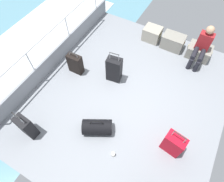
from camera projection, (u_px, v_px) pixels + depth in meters
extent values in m
cube|color=gray|center=(128.00, 97.00, 4.72)|extent=(4.40, 5.20, 0.06)
cube|color=gray|center=(55.00, 57.00, 5.08)|extent=(0.06, 5.20, 0.45)
cylinder|color=silver|center=(34.00, 68.00, 4.52)|extent=(0.04, 0.04, 1.00)
cylinder|color=silver|center=(69.00, 34.00, 5.18)|extent=(0.04, 0.04, 1.00)
cylinder|color=silver|center=(96.00, 7.00, 5.84)|extent=(0.04, 0.04, 1.00)
cylinder|color=silver|center=(47.00, 34.00, 4.43)|extent=(0.04, 4.16, 0.04)
cube|color=white|center=(23.00, 53.00, 5.94)|extent=(2.40, 7.28, 0.01)
cube|color=#9E9989|center=(152.00, 34.00, 5.63)|extent=(0.48, 0.42, 0.39)
torus|color=tan|center=(145.00, 29.00, 5.63)|extent=(0.02, 0.12, 0.12)
torus|color=tan|center=(161.00, 34.00, 5.49)|extent=(0.02, 0.12, 0.12)
cube|color=gray|center=(173.00, 42.00, 5.44)|extent=(0.60, 0.41, 0.41)
torus|color=tan|center=(163.00, 36.00, 5.45)|extent=(0.02, 0.12, 0.12)
torus|color=tan|center=(184.00, 43.00, 5.29)|extent=(0.02, 0.12, 0.12)
cube|color=gray|center=(199.00, 52.00, 5.27)|extent=(0.61, 0.45, 0.34)
torus|color=tan|center=(188.00, 46.00, 5.30)|extent=(0.02, 0.12, 0.12)
torus|color=tan|center=(211.00, 54.00, 5.13)|extent=(0.02, 0.12, 0.12)
cube|color=maroon|center=(204.00, 41.00, 4.90)|extent=(0.34, 0.20, 0.48)
sphere|color=tan|center=(210.00, 30.00, 4.60)|extent=(0.20, 0.20, 0.20)
cylinder|color=black|center=(202.00, 56.00, 4.91)|extent=(0.12, 0.40, 0.12)
cylinder|color=black|center=(196.00, 66.00, 4.99)|extent=(0.11, 0.11, 0.34)
cylinder|color=black|center=(195.00, 53.00, 4.95)|extent=(0.12, 0.40, 0.12)
cylinder|color=black|center=(190.00, 64.00, 5.03)|extent=(0.11, 0.11, 0.34)
cube|color=black|center=(26.00, 127.00, 3.94)|extent=(0.37, 0.24, 0.61)
cylinder|color=#A5A8AD|center=(14.00, 115.00, 3.62)|extent=(0.02, 0.02, 0.21)
cylinder|color=#A5A8AD|center=(22.00, 121.00, 3.56)|extent=(0.02, 0.02, 0.21)
cylinder|color=#2D2D2D|center=(16.00, 115.00, 3.50)|extent=(0.23, 0.04, 0.02)
cube|color=silver|center=(29.00, 121.00, 3.92)|extent=(0.05, 0.01, 0.08)
cube|color=black|center=(114.00, 70.00, 4.70)|extent=(0.39, 0.28, 0.70)
cylinder|color=#A5A8AD|center=(110.00, 55.00, 4.34)|extent=(0.02, 0.02, 0.19)
cylinder|color=#A5A8AD|center=(119.00, 58.00, 4.30)|extent=(0.02, 0.02, 0.19)
cylinder|color=#2D2D2D|center=(114.00, 54.00, 4.24)|extent=(0.23, 0.05, 0.02)
cube|color=silver|center=(116.00, 65.00, 4.72)|extent=(0.05, 0.01, 0.08)
cube|color=black|center=(75.00, 64.00, 4.89)|extent=(0.37, 0.19, 0.55)
cylinder|color=#A5A8AD|center=(69.00, 53.00, 4.65)|extent=(0.02, 0.02, 0.10)
cylinder|color=#A5A8AD|center=(77.00, 56.00, 4.59)|extent=(0.02, 0.02, 0.10)
cylinder|color=#2D2D2D|center=(73.00, 53.00, 4.58)|extent=(0.24, 0.02, 0.02)
cube|color=white|center=(77.00, 60.00, 4.89)|extent=(0.05, 0.01, 0.08)
cube|color=#B70C1E|center=(173.00, 144.00, 3.76)|extent=(0.42, 0.29, 0.57)
cylinder|color=#A5A8AD|center=(173.00, 133.00, 3.48)|extent=(0.02, 0.02, 0.19)
cylinder|color=#A5A8AD|center=(185.00, 141.00, 3.40)|extent=(0.02, 0.02, 0.19)
cylinder|color=#2D2D2D|center=(180.00, 135.00, 3.37)|extent=(0.25, 0.06, 0.02)
cube|color=green|center=(179.00, 136.00, 3.68)|extent=(0.05, 0.01, 0.08)
cylinder|color=black|center=(97.00, 127.00, 4.08)|extent=(0.70, 0.59, 0.33)
torus|color=black|center=(97.00, 124.00, 3.93)|extent=(0.25, 0.15, 0.28)
cylinder|color=white|center=(113.00, 154.00, 3.89)|extent=(0.08, 0.08, 0.10)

